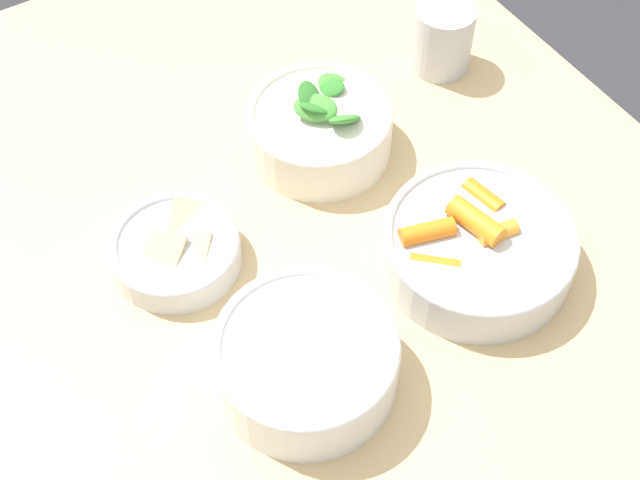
% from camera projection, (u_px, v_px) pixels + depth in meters
% --- Properties ---
extents(dining_table, '(1.00, 1.04, 0.77)m').
position_uv_depth(dining_table, '(241.00, 330.00, 1.00)').
color(dining_table, tan).
rests_on(dining_table, ground_plane).
extents(bowl_carrots, '(0.19, 0.19, 0.07)m').
position_uv_depth(bowl_carrots, '(477.00, 246.00, 0.89)').
color(bowl_carrots, silver).
rests_on(bowl_carrots, dining_table).
extents(bowl_greens, '(0.16, 0.16, 0.09)m').
position_uv_depth(bowl_greens, '(320.00, 128.00, 0.98)').
color(bowl_greens, silver).
rests_on(bowl_greens, dining_table).
extents(bowl_beans_hotdog, '(0.17, 0.17, 0.07)m').
position_uv_depth(bowl_beans_hotdog, '(307.00, 361.00, 0.81)').
color(bowl_beans_hotdog, silver).
rests_on(bowl_beans_hotdog, dining_table).
extents(bowl_cookies, '(0.13, 0.13, 0.04)m').
position_uv_depth(bowl_cookies, '(176.00, 250.00, 0.90)').
color(bowl_cookies, silver).
rests_on(bowl_cookies, dining_table).
extents(cup, '(0.07, 0.07, 0.08)m').
position_uv_depth(cup, '(443.00, 38.00, 1.06)').
color(cup, '#B2B7C1').
rests_on(cup, dining_table).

